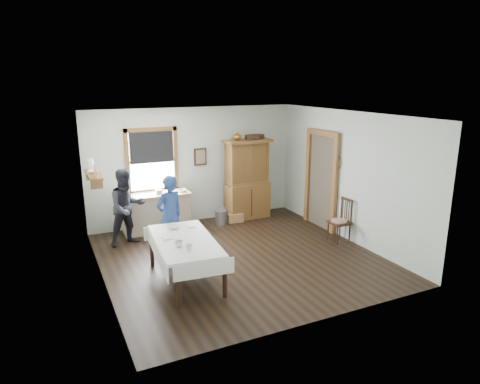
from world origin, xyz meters
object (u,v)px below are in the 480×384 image
(china_hutch, at_px, (247,179))
(wicker_basket, at_px, (235,217))
(work_counter, at_px, (157,212))
(figure_dark, at_px, (127,210))
(woman_blue, at_px, (170,219))
(spindle_chair, at_px, (339,220))
(pail, at_px, (221,217))
(dining_table, at_px, (185,260))

(china_hutch, relative_size, wicker_basket, 5.30)
(work_counter, distance_m, figure_dark, 0.97)
(wicker_basket, distance_m, woman_blue, 2.45)
(spindle_chair, bearing_deg, work_counter, 143.50)
(china_hutch, distance_m, figure_dark, 3.06)
(figure_dark, bearing_deg, work_counter, 25.70)
(china_hutch, height_order, wicker_basket, china_hutch)
(pail, bearing_deg, spindle_chair, -50.05)
(woman_blue, bearing_deg, dining_table, 64.91)
(work_counter, bearing_deg, spindle_chair, -33.09)
(dining_table, height_order, figure_dark, figure_dark)
(china_hutch, distance_m, woman_blue, 2.83)
(china_hutch, bearing_deg, woman_blue, -150.01)
(dining_table, relative_size, figure_dark, 1.27)
(pail, bearing_deg, wicker_basket, -4.57)
(wicker_basket, bearing_deg, woman_blue, -146.11)
(work_counter, relative_size, pail, 4.65)
(pail, height_order, woman_blue, woman_blue)
(china_hutch, xyz_separation_m, wicker_basket, (-0.42, -0.18, -0.86))
(china_hutch, xyz_separation_m, spindle_chair, (1.02, -2.28, -0.50))
(work_counter, xyz_separation_m, figure_dark, (-0.74, -0.56, 0.30))
(spindle_chair, relative_size, wicker_basket, 2.54)
(pail, relative_size, woman_blue, 0.22)
(work_counter, bearing_deg, china_hutch, 1.64)
(dining_table, height_order, wicker_basket, dining_table)
(work_counter, relative_size, spindle_chair, 1.64)
(work_counter, relative_size, figure_dark, 1.03)
(dining_table, xyz_separation_m, spindle_chair, (3.49, 0.37, 0.09))
(pail, bearing_deg, figure_dark, -169.97)
(spindle_chair, height_order, wicker_basket, spindle_chair)
(work_counter, xyz_separation_m, spindle_chair, (3.28, -2.29, 0.03))
(pail, distance_m, wicker_basket, 0.35)
(woman_blue, bearing_deg, wicker_basket, -166.99)
(china_hutch, relative_size, figure_dark, 1.31)
(dining_table, relative_size, woman_blue, 1.26)
(spindle_chair, distance_m, figure_dark, 4.38)
(spindle_chair, distance_m, wicker_basket, 2.57)
(wicker_basket, relative_size, woman_blue, 0.25)
(china_hutch, relative_size, woman_blue, 1.31)
(china_hutch, bearing_deg, pail, -170.67)
(woman_blue, distance_m, figure_dark, 1.13)
(figure_dark, bearing_deg, woman_blue, -68.39)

